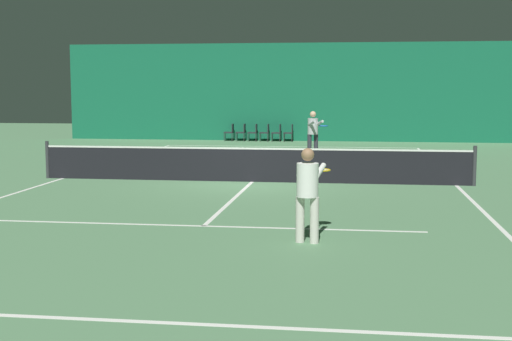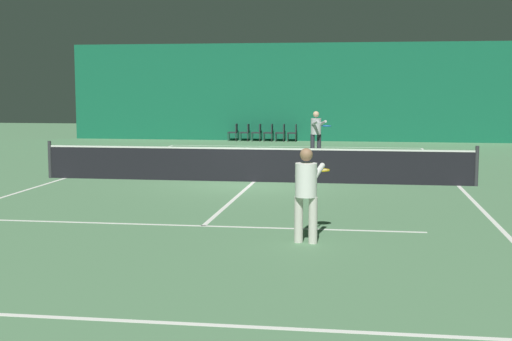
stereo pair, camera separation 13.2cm
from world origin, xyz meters
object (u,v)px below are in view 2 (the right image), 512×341
Objects in this scene: courtside_chair_1 at (246,131)px; courtside_chair_2 at (258,131)px; player_far at (316,130)px; courtside_chair_4 at (282,131)px; player_near at (307,188)px; tennis_net at (254,163)px; courtside_chair_5 at (294,132)px; courtside_chair_0 at (234,131)px; courtside_chair_3 at (270,131)px.

courtside_chair_1 is 0.58m from courtside_chair_2.
courtside_chair_2 is (-3.29, 7.29, -0.51)m from player_far.
player_near is at bearing 7.43° from courtside_chair_4.
courtside_chair_2 and courtside_chair_4 have the same top height.
tennis_net reaches higher than courtside_chair_1.
courtside_chair_4 is at bearing 90.00° from courtside_chair_2.
courtside_chair_2 is at bearing -90.00° from courtside_chair_5.
courtside_chair_0 is (-4.46, 7.29, -0.51)m from player_far.
courtside_chair_0 is 1.00× the size of courtside_chair_4.
courtside_chair_5 is (0.58, 0.00, 0.00)m from courtside_chair_4.
courtside_chair_2 is 0.58m from courtside_chair_3.
courtside_chair_1 is 2.33m from courtside_chair_5.
player_near is 22.58m from courtside_chair_4.
player_near is at bearing 11.77° from courtside_chair_1.
courtside_chair_1 is 1.00× the size of courtside_chair_4.
player_far is at bearing 28.01° from courtside_chair_1.
tennis_net is 15.09m from courtside_chair_1.
courtside_chair_4 is at bearing 169.97° from player_far.
courtside_chair_4 and courtside_chair_5 have the same top height.
courtside_chair_0 is 1.00× the size of courtside_chair_5.
courtside_chair_1 is (0.58, 0.00, 0.00)m from courtside_chair_0.
tennis_net is 15.00m from courtside_chair_2.
courtside_chair_2 and courtside_chair_5 have the same top height.
courtside_chair_4 is at bearing 90.00° from courtside_chair_0.
player_near reaches higher than courtside_chair_5.
courtside_chair_2 is at bearing -90.00° from courtside_chair_4.
tennis_net is 15.20m from courtside_chair_0.
courtside_chair_4 is at bearing 93.43° from tennis_net.
tennis_net reaches higher than courtside_chair_4.
player_far is 2.03× the size of courtside_chair_2.
courtside_chair_3 is (0.58, 0.00, 0.00)m from courtside_chair_2.
courtside_chair_0 is at bearing -90.00° from courtside_chair_3.
courtside_chair_4 is (-2.13, 7.29, -0.51)m from player_far.
courtside_chair_0 and courtside_chair_3 have the same top height.
courtside_chair_3 and courtside_chair_4 have the same top height.
courtside_chair_1 is at bearing -90.00° from courtside_chair_4.
player_near is 1.90× the size of courtside_chair_0.
courtside_chair_2 is (-2.05, 14.86, -0.03)m from tennis_net.
courtside_chair_5 is (2.91, 0.00, 0.00)m from courtside_chair_0.
courtside_chair_0 is at bearing -90.00° from courtside_chair_1.
courtside_chair_0 is at bearing -174.87° from player_far.
courtside_chair_3 is at bearing 90.00° from courtside_chair_1.
player_far is 2.03× the size of courtside_chair_3.
courtside_chair_0 is 1.00× the size of courtside_chair_1.
courtside_chair_1 and courtside_chair_5 have the same top height.
player_near reaches higher than courtside_chair_0.
player_far is 8.01m from courtside_chair_2.
tennis_net reaches higher than courtside_chair_5.
courtside_chair_2 is at bearing 21.41° from player_near.
player_near is at bearing -74.90° from tennis_net.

